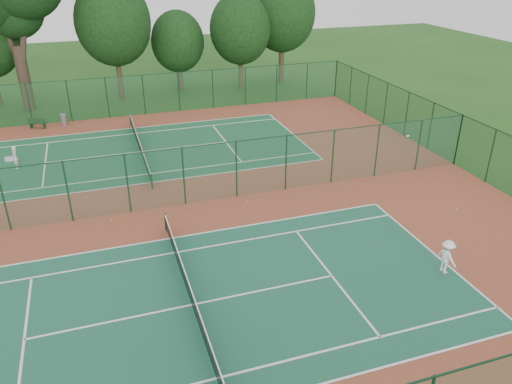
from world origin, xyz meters
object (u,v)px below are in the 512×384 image
trash_bin (64,120)px  bench (37,123)px  kit_bag (11,159)px  player_far (15,157)px  player_near (447,257)px

trash_bin → bench: bearing=-173.1°
bench → kit_bag: (-1.37, -6.71, -0.31)m
player_far → bench: size_ratio=1.07×
player_far → trash_bin: (2.89, 8.48, -0.31)m
player_near → kit_bag: (-20.04, 20.47, -0.69)m
player_far → bench: bearing=173.8°
player_far → bench: 8.28m
trash_bin → kit_bag: 7.77m
player_near → trash_bin: player_near is taller
player_far → bench: player_far is taller
player_far → kit_bag: 1.74m
player_far → kit_bag: bearing=-161.1°
trash_bin → kit_bag: trash_bin is taller
trash_bin → bench: size_ratio=0.65×
player_far → trash_bin: bearing=160.8°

